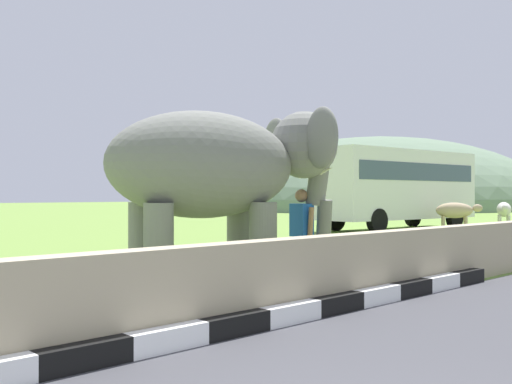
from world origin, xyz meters
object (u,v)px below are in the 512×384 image
object	(u,v)px
person_handler	(302,231)
bus_white	(397,183)
cow_mid	(504,210)
elephant	(224,169)
cow_near	(455,211)

from	to	relation	value
person_handler	bus_white	size ratio (longest dim) A/B	0.19
person_handler	cow_mid	bearing A→B (deg)	13.11
elephant	cow_mid	size ratio (longest dim) A/B	2.18
bus_white	cow_mid	bearing A→B (deg)	-46.40
person_handler	bus_white	xyz separation A→B (m)	(14.93, 7.64, 1.15)
bus_white	cow_mid	distance (m)	4.86
person_handler	bus_white	distance (m)	16.81
elephant	bus_white	bearing A→B (deg)	24.02
cow_near	person_handler	bearing A→B (deg)	-161.72
elephant	cow_near	distance (m)	17.65
person_handler	bus_white	world-z (taller)	bus_white
elephant	cow_mid	xyz separation A→B (m)	(19.73, 3.94, -1.10)
person_handler	cow_near	bearing A→B (deg)	18.28
bus_white	cow_near	bearing A→B (deg)	-79.76
elephant	person_handler	distance (m)	1.90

